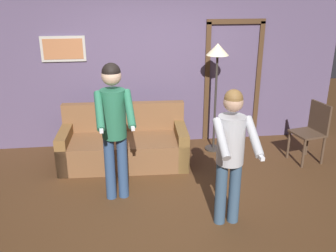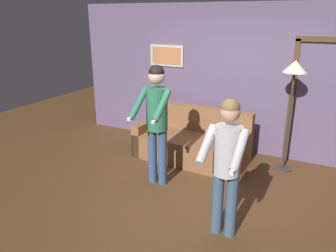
{
  "view_description": "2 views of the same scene",
  "coord_description": "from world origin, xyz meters",
  "px_view_note": "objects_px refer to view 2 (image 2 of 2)",
  "views": [
    {
      "loc": [
        -0.48,
        -4.15,
        2.59
      ],
      "look_at": [
        0.04,
        -0.07,
        1.04
      ],
      "focal_mm": 40.0,
      "sensor_mm": 36.0,
      "label": 1
    },
    {
      "loc": [
        1.56,
        -3.69,
        2.39
      ],
      "look_at": [
        -0.18,
        -0.33,
        1.1
      ],
      "focal_mm": 35.0,
      "sensor_mm": 36.0,
      "label": 2
    }
  ],
  "objects_px": {
    "torchiere_lamp": "(294,79)",
    "person_standing_left": "(157,114)",
    "person_standing_right": "(227,158)",
    "couch": "(192,144)"
  },
  "relations": [
    {
      "from": "couch",
      "to": "person_standing_left",
      "type": "bearing_deg",
      "value": -96.05
    },
    {
      "from": "couch",
      "to": "person_standing_right",
      "type": "relative_size",
      "value": 1.22
    },
    {
      "from": "couch",
      "to": "person_standing_left",
      "type": "height_order",
      "value": "person_standing_left"
    },
    {
      "from": "person_standing_left",
      "to": "person_standing_right",
      "type": "distance_m",
      "value": 1.44
    },
    {
      "from": "torchiere_lamp",
      "to": "person_standing_left",
      "type": "distance_m",
      "value": 2.13
    },
    {
      "from": "torchiere_lamp",
      "to": "person_standing_right",
      "type": "relative_size",
      "value": 1.11
    },
    {
      "from": "torchiere_lamp",
      "to": "couch",
      "type": "bearing_deg",
      "value": -168.26
    },
    {
      "from": "person_standing_right",
      "to": "couch",
      "type": "bearing_deg",
      "value": 123.22
    },
    {
      "from": "couch",
      "to": "person_standing_right",
      "type": "xyz_separation_m",
      "value": [
        1.14,
        -1.74,
        0.67
      ]
    },
    {
      "from": "couch",
      "to": "person_standing_left",
      "type": "distance_m",
      "value": 1.31
    }
  ]
}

